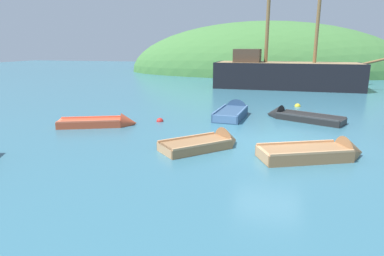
{
  "coord_description": "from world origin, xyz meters",
  "views": [
    {
      "loc": [
        0.25,
        -12.1,
        3.55
      ],
      "look_at": [
        -3.12,
        0.42,
        0.34
      ],
      "focal_mm": 31.12,
      "sensor_mm": 36.0,
      "label": 1
    }
  ],
  "objects_px": {
    "rowboat_far": "(208,145)",
    "buoy_red": "(160,121)",
    "rowboat_portside": "(103,124)",
    "buoy_yellow": "(297,106)",
    "rowboat_outer_right": "(320,154)",
    "rowboat_center": "(233,113)",
    "sailing_ship": "(285,78)",
    "rowboat_near_dock": "(297,118)"
  },
  "relations": [
    {
      "from": "rowboat_outer_right",
      "to": "rowboat_near_dock",
      "type": "height_order",
      "value": "rowboat_outer_right"
    },
    {
      "from": "rowboat_portside",
      "to": "buoy_red",
      "type": "height_order",
      "value": "rowboat_portside"
    },
    {
      "from": "rowboat_outer_right",
      "to": "buoy_red",
      "type": "xyz_separation_m",
      "value": [
        -6.92,
        3.72,
        -0.12
      ]
    },
    {
      "from": "rowboat_outer_right",
      "to": "buoy_yellow",
      "type": "relative_size",
      "value": 10.3
    },
    {
      "from": "rowboat_portside",
      "to": "buoy_red",
      "type": "xyz_separation_m",
      "value": [
        2.19,
        1.55,
        -0.1
      ]
    },
    {
      "from": "rowboat_center",
      "to": "rowboat_near_dock",
      "type": "distance_m",
      "value": 3.18
    },
    {
      "from": "rowboat_portside",
      "to": "buoy_yellow",
      "type": "xyz_separation_m",
      "value": [
        8.77,
        7.55,
        -0.1
      ]
    },
    {
      "from": "rowboat_far",
      "to": "buoy_red",
      "type": "xyz_separation_m",
      "value": [
        -3.15,
        3.5,
        -0.09
      ]
    },
    {
      "from": "rowboat_center",
      "to": "buoy_yellow",
      "type": "distance_m",
      "value": 5.01
    },
    {
      "from": "rowboat_far",
      "to": "rowboat_portside",
      "type": "xyz_separation_m",
      "value": [
        -5.34,
        1.95,
        0.0
      ]
    },
    {
      "from": "rowboat_far",
      "to": "rowboat_center",
      "type": "height_order",
      "value": "rowboat_center"
    },
    {
      "from": "rowboat_outer_right",
      "to": "rowboat_portside",
      "type": "height_order",
      "value": "rowboat_outer_right"
    },
    {
      "from": "sailing_ship",
      "to": "rowboat_portside",
      "type": "bearing_deg",
      "value": -115.73
    },
    {
      "from": "buoy_red",
      "to": "rowboat_outer_right",
      "type": "bearing_deg",
      "value": -28.27
    },
    {
      "from": "rowboat_far",
      "to": "rowboat_near_dock",
      "type": "bearing_deg",
      "value": 14.64
    },
    {
      "from": "rowboat_portside",
      "to": "buoy_yellow",
      "type": "height_order",
      "value": "rowboat_portside"
    },
    {
      "from": "rowboat_outer_right",
      "to": "rowboat_center",
      "type": "distance_m",
      "value": 7.06
    },
    {
      "from": "rowboat_portside",
      "to": "rowboat_far",
      "type": "bearing_deg",
      "value": -42.41
    },
    {
      "from": "rowboat_outer_right",
      "to": "sailing_ship",
      "type": "bearing_deg",
      "value": 69.15
    },
    {
      "from": "sailing_ship",
      "to": "buoy_yellow",
      "type": "xyz_separation_m",
      "value": [
        0.79,
        -9.05,
        -0.89
      ]
    },
    {
      "from": "rowboat_far",
      "to": "buoy_red",
      "type": "relative_size",
      "value": 8.65
    },
    {
      "from": "rowboat_portside",
      "to": "rowboat_near_dock",
      "type": "height_order",
      "value": "rowboat_near_dock"
    },
    {
      "from": "rowboat_portside",
      "to": "buoy_red",
      "type": "bearing_deg",
      "value": 12.9
    },
    {
      "from": "rowboat_portside",
      "to": "rowboat_center",
      "type": "relative_size",
      "value": 0.98
    },
    {
      "from": "rowboat_outer_right",
      "to": "buoy_red",
      "type": "relative_size",
      "value": 10.72
    },
    {
      "from": "rowboat_outer_right",
      "to": "rowboat_portside",
      "type": "bearing_deg",
      "value": 142.26
    },
    {
      "from": "sailing_ship",
      "to": "rowboat_outer_right",
      "type": "distance_m",
      "value": 18.83
    },
    {
      "from": "sailing_ship",
      "to": "rowboat_portside",
      "type": "distance_m",
      "value": 18.44
    },
    {
      "from": "sailing_ship",
      "to": "buoy_red",
      "type": "xyz_separation_m",
      "value": [
        -5.79,
        -15.06,
        -0.89
      ]
    },
    {
      "from": "rowboat_center",
      "to": "buoy_red",
      "type": "height_order",
      "value": "rowboat_center"
    },
    {
      "from": "rowboat_outer_right",
      "to": "buoy_yellow",
      "type": "xyz_separation_m",
      "value": [
        -0.34,
        9.73,
        -0.12
      ]
    },
    {
      "from": "rowboat_portside",
      "to": "buoy_red",
      "type": "distance_m",
      "value": 2.68
    },
    {
      "from": "rowboat_far",
      "to": "rowboat_near_dock",
      "type": "xyz_separation_m",
      "value": [
        3.24,
        5.67,
        -0.01
      ]
    },
    {
      "from": "buoy_yellow",
      "to": "rowboat_outer_right",
      "type": "bearing_deg",
      "value": -88.0
    },
    {
      "from": "rowboat_portside",
      "to": "rowboat_center",
      "type": "distance_m",
      "value": 6.63
    },
    {
      "from": "sailing_ship",
      "to": "rowboat_portside",
      "type": "height_order",
      "value": "sailing_ship"
    },
    {
      "from": "rowboat_center",
      "to": "sailing_ship",
      "type": "bearing_deg",
      "value": -7.92
    },
    {
      "from": "buoy_red",
      "to": "rowboat_center",
      "type": "bearing_deg",
      "value": 35.48
    },
    {
      "from": "sailing_ship",
      "to": "rowboat_far",
      "type": "bearing_deg",
      "value": -98.14
    },
    {
      "from": "sailing_ship",
      "to": "rowboat_center",
      "type": "bearing_deg",
      "value": -101.46
    },
    {
      "from": "sailing_ship",
      "to": "rowboat_center",
      "type": "relative_size",
      "value": 4.04
    },
    {
      "from": "rowboat_outer_right",
      "to": "rowboat_portside",
      "type": "xyz_separation_m",
      "value": [
        -9.11,
        2.18,
        -0.03
      ]
    }
  ]
}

